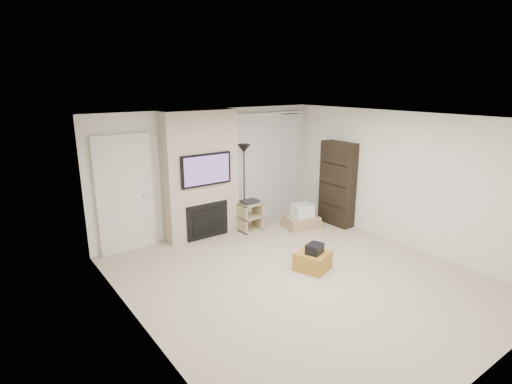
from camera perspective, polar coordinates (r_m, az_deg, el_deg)
floor at (r=6.51m, az=6.39°, el=-12.10°), size 5.00×5.50×0.00m
ceiling at (r=5.80m, az=7.14°, el=10.37°), size 5.00×5.50×0.00m
wall_back at (r=8.20m, az=-6.42°, el=2.99°), size 5.00×0.00×2.50m
wall_front at (r=4.57m, az=31.18°, el=-9.42°), size 5.00×0.00×2.50m
wall_left at (r=4.79m, az=-15.96°, el=-6.62°), size 0.00×5.50×2.50m
wall_right at (r=7.91m, az=20.17°, el=1.68°), size 0.00×5.50×2.50m
hvac_vent at (r=6.66m, az=4.90°, el=11.04°), size 0.35×0.18×0.01m
ottoman at (r=6.77m, az=8.10°, el=-9.65°), size 0.64×0.64×0.30m
black_bag at (r=6.63m, az=8.37°, el=-8.02°), size 0.34×0.30×0.16m
fireplace_wall at (r=7.86m, az=-7.86°, el=2.29°), size 1.50×0.47×2.50m
entry_door at (r=7.51m, az=-18.20°, el=-0.39°), size 1.02×0.11×2.14m
vertical_blinds at (r=8.92m, az=1.57°, el=4.24°), size 1.98×0.10×2.37m
floor_lamp at (r=8.08m, az=-1.73°, el=4.13°), size 0.27×0.27×1.80m
av_stand at (r=8.30m, az=-0.91°, el=-3.25°), size 0.45×0.38×0.66m
box_stack at (r=8.61m, az=6.55°, el=-3.74°), size 0.85×0.71×0.50m
bookshelf at (r=8.72m, az=11.56°, el=1.16°), size 0.30×0.80×1.80m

